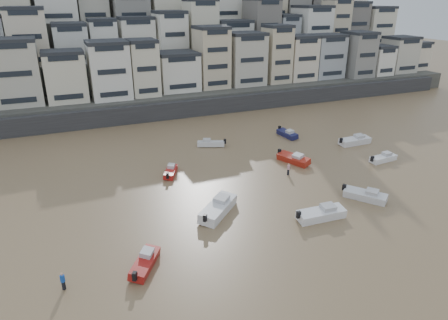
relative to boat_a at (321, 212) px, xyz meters
name	(u,v)px	position (x,y,z in m)	size (l,w,h in m)	color
harbor_wall	(183,108)	(-1.63, 46.79, 0.89)	(140.00, 3.00, 3.50)	#38383A
hillside	(156,36)	(3.11, 86.63, 12.15)	(141.04, 66.00, 50.00)	#4C4C47
boat_a	(321,212)	(0.00, 0.00, 0.00)	(6.27, 2.05, 1.71)	white
boat_b	(365,194)	(7.90, 1.75, -0.08)	(5.66, 1.85, 1.54)	silver
boat_c	(218,206)	(-10.42, 5.70, 0.14)	(7.26, 2.38, 1.98)	silver
boat_d	(383,157)	(19.27, 10.71, -0.16)	(5.07, 1.66, 1.38)	white
boat_e	(293,158)	(6.11, 15.62, -0.07)	(5.78, 1.89, 1.58)	#9D2013
boat_f	(171,170)	(-12.47, 18.69, -0.22)	(4.67, 1.53, 1.27)	#B51816
boat_g	(355,139)	(20.38, 18.61, 0.01)	(6.33, 2.07, 1.73)	silver
boat_h	(211,142)	(-2.91, 27.37, -0.17)	(5.04, 1.65, 1.37)	silver
boat_i	(287,133)	(11.72, 26.62, -0.14)	(5.21, 1.71, 1.42)	#161845
boat_j	(145,262)	(-20.58, -1.01, -0.14)	(5.21, 1.71, 1.42)	#9E1713
person_blue	(63,281)	(-27.75, -1.20, 0.01)	(0.44, 0.44, 1.74)	#1748AD
person_pink	(288,169)	(3.02, 12.06, 0.01)	(0.44, 0.44, 1.74)	#BB8490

